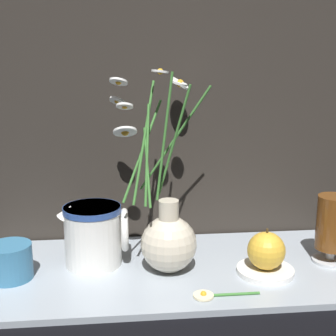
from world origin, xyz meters
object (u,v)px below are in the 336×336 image
tea_glass (333,225)px  orange_fruit (266,251)px  vase_with_flowers (168,235)px  yellow_mug (9,262)px  ceramic_pitcher (94,232)px

tea_glass → orange_fruit: bearing=-165.9°
vase_with_flowers → yellow_mug: size_ratio=4.17×
ceramic_pitcher → tea_glass: (0.47, -0.04, 0.01)m
ceramic_pitcher → orange_fruit: size_ratio=1.72×
vase_with_flowers → tea_glass: bearing=0.4°
vase_with_flowers → orange_fruit: 0.19m
tea_glass → orange_fruit: size_ratio=1.72×
ceramic_pitcher → vase_with_flowers: bearing=-16.5°
vase_with_flowers → orange_fruit: (0.19, -0.03, -0.03)m
tea_glass → ceramic_pitcher: bearing=175.2°
vase_with_flowers → yellow_mug: 0.30m
vase_with_flowers → yellow_mug: (-0.30, -0.01, -0.04)m
yellow_mug → orange_fruit: bearing=-3.3°
vase_with_flowers → tea_glass: (0.33, 0.00, 0.01)m
tea_glass → orange_fruit: (-0.15, -0.04, -0.03)m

